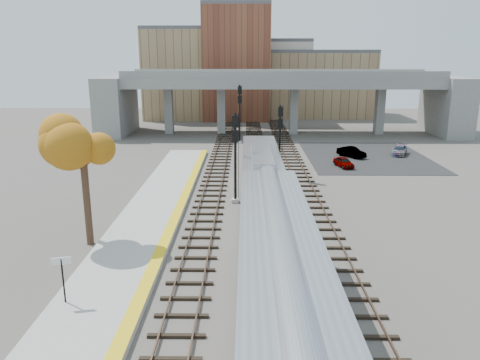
# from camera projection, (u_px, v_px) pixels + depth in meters

# --- Properties ---
(ground) EXTENTS (160.00, 160.00, 0.00)m
(ground) POSITION_uv_depth(u_px,v_px,m) (250.00, 253.00, 28.44)
(ground) COLOR #47423D
(ground) RESTS_ON ground
(platform) EXTENTS (4.50, 60.00, 0.35)m
(platform) POSITION_uv_depth(u_px,v_px,m) (131.00, 249.00, 28.48)
(platform) COLOR #9E9E99
(platform) RESTS_ON ground
(yellow_strip) EXTENTS (0.70, 60.00, 0.01)m
(yellow_strip) POSITION_uv_depth(u_px,v_px,m) (162.00, 247.00, 28.41)
(yellow_strip) COLOR yellow
(yellow_strip) RESTS_ON platform
(tracks) EXTENTS (10.70, 95.00, 0.25)m
(tracks) POSITION_uv_depth(u_px,v_px,m) (259.00, 193.00, 40.48)
(tracks) COLOR black
(tracks) RESTS_ON ground
(overpass) EXTENTS (54.00, 12.00, 9.50)m
(overpass) POSITION_uv_depth(u_px,v_px,m) (280.00, 95.00, 70.35)
(overpass) COLOR slate
(overpass) RESTS_ON ground
(buildings_far) EXTENTS (43.00, 21.00, 20.60)m
(buildings_far) POSITION_uv_depth(u_px,v_px,m) (254.00, 75.00, 90.69)
(buildings_far) COLOR #988158
(buildings_far) RESTS_ON ground
(parking_lot) EXTENTS (14.00, 18.00, 0.04)m
(parking_lot) POSITION_uv_depth(u_px,v_px,m) (366.00, 157.00, 55.31)
(parking_lot) COLOR black
(parking_lot) RESTS_ON ground
(locomotive) EXTENTS (3.02, 19.05, 4.10)m
(locomotive) POSITION_uv_depth(u_px,v_px,m) (262.00, 176.00, 37.29)
(locomotive) COLOR #A8AAB2
(locomotive) RESTS_ON ground
(coach) EXTENTS (3.03, 25.00, 5.00)m
(coach) POSITION_uv_depth(u_px,v_px,m) (284.00, 334.00, 15.32)
(coach) COLOR #A8AAB2
(coach) RESTS_ON ground
(signal_mast_near) EXTENTS (0.60, 0.64, 7.28)m
(signal_mast_near) POSITION_uv_depth(u_px,v_px,m) (235.00, 159.00, 37.14)
(signal_mast_near) COLOR #9E9E99
(signal_mast_near) RESTS_ON ground
(signal_mast_mid) EXTENTS (0.60, 0.64, 7.07)m
(signal_mast_mid) POSITION_uv_depth(u_px,v_px,m) (280.00, 142.00, 45.05)
(signal_mast_mid) COLOR #9E9E99
(signal_mast_mid) RESTS_ON ground
(signal_mast_far) EXTENTS (0.60, 0.64, 7.83)m
(signal_mast_far) POSITION_uv_depth(u_px,v_px,m) (240.00, 114.00, 62.87)
(signal_mast_far) COLOR #9E9E99
(signal_mast_far) RESTS_ON ground
(station_sign) EXTENTS (0.89, 0.25, 2.27)m
(station_sign) POSITION_uv_depth(u_px,v_px,m) (62.00, 270.00, 21.66)
(station_sign) COLOR black
(station_sign) RESTS_ON platform
(tree) EXTENTS (3.60, 3.60, 8.32)m
(tree) POSITION_uv_depth(u_px,v_px,m) (82.00, 149.00, 28.18)
(tree) COLOR #382619
(tree) RESTS_ON ground
(car_a) EXTENTS (2.01, 3.36, 1.07)m
(car_a) POSITION_uv_depth(u_px,v_px,m) (344.00, 162.00, 49.94)
(car_a) COLOR #99999E
(car_a) RESTS_ON parking_lot
(car_b) EXTENTS (3.17, 3.67, 1.20)m
(car_b) POSITION_uv_depth(u_px,v_px,m) (351.00, 152.00, 54.79)
(car_b) COLOR #99999E
(car_b) RESTS_ON parking_lot
(car_c) EXTENTS (2.95, 4.05, 1.09)m
(car_c) POSITION_uv_depth(u_px,v_px,m) (399.00, 150.00, 56.11)
(car_c) COLOR #99999E
(car_c) RESTS_ON parking_lot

